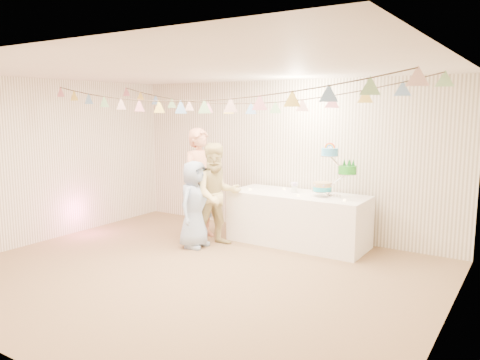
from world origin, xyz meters
The scene contains 23 objects.
floor centered at (0.00, 0.00, 0.00)m, with size 6.00×6.00×0.00m, color #826546.
ceiling centered at (0.00, 0.00, 2.60)m, with size 6.00×6.00×0.00m, color silver.
back_wall centered at (0.00, 2.50, 1.30)m, with size 6.00×6.00×0.00m, color white.
front_wall centered at (0.00, -2.50, 1.30)m, with size 6.00×6.00×0.00m, color white.
left_wall centered at (-3.00, 0.00, 1.30)m, with size 5.00×5.00×0.00m, color white.
right_wall centered at (3.00, 0.00, 1.30)m, with size 5.00×5.00×0.00m, color white.
table centered at (0.54, 1.97, 0.41)m, with size 2.16×0.86×0.81m, color white.
cake_stand centered at (1.09, 2.02, 1.13)m, with size 0.68×0.40×0.76m, color silver, non-canonical shape.
cake_bottom centered at (0.94, 1.96, 0.84)m, with size 0.31×0.31×0.15m, color #2AB7C6, non-canonical shape.
cake_middle centered at (1.27, 2.11, 1.11)m, with size 0.27×0.27×0.22m, color #219721, non-canonical shape.
cake_top_tier centered at (1.03, 1.99, 1.38)m, with size 0.25×0.25×0.19m, color #4BAEEB, non-canonical shape.
platter centered at (-0.07, 1.92, 0.76)m, with size 0.35×0.35×0.02m, color white.
posy centered at (0.44, 2.02, 0.84)m, with size 0.15×0.15×0.17m, color white, non-canonical shape.
person_adult_a centered at (-0.99, 1.45, 0.91)m, with size 0.66×0.44×1.82m, color tan.
person_adult_b centered at (-0.49, 1.21, 0.81)m, with size 0.78×0.61×1.61m, color #D9C886.
person_child centered at (-0.73, 0.95, 0.67)m, with size 0.66×0.43×1.35m, color #94ACD2.
bunting_back centered at (0.00, 1.10, 2.35)m, with size 5.60×1.10×0.40m, color pink, non-canonical shape.
bunting_front centered at (0.00, -0.20, 2.32)m, with size 5.60×0.90×0.36m, color #72A5E5, non-canonical shape.
tealight_0 centered at (-0.26, 1.82, 0.83)m, with size 0.04×0.04×0.03m, color #FFD88C.
tealight_1 centered at (0.19, 2.15, 0.83)m, with size 0.04×0.04×0.03m, color #FFD88C.
tealight_2 centered at (0.64, 1.75, 0.83)m, with size 0.04×0.04×0.03m, color #FFD88C.
tealight_3 centered at (0.89, 2.19, 0.83)m, with size 0.04×0.04×0.03m, color #FFD88C.
tealight_4 centered at (1.36, 1.79, 0.83)m, with size 0.04×0.04×0.03m, color #FFD88C.
Camera 1 is at (3.68, -4.58, 2.14)m, focal length 35.00 mm.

